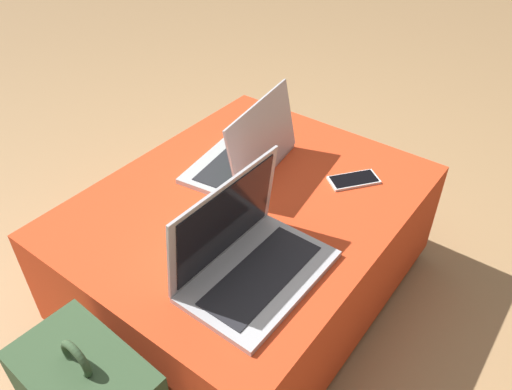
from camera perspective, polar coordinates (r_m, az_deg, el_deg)
ground_plane at (r=1.72m, az=-0.86°, el=-10.70°), size 14.00×14.00×0.00m
ottoman at (r=1.58m, az=-0.93°, el=-5.94°), size 1.02×0.82×0.39m
laptop_near at (r=1.20m, az=-0.91°, el=-7.04°), size 0.37×0.24×0.25m
laptop_far at (r=1.55m, az=-1.13°, el=4.72°), size 0.39×0.27×0.24m
cell_phone at (r=1.54m, az=11.11°, el=1.70°), size 0.16×0.15×0.01m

